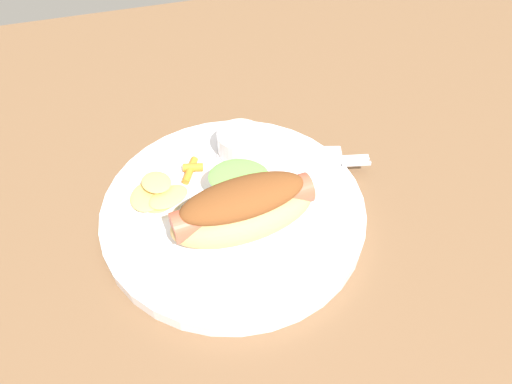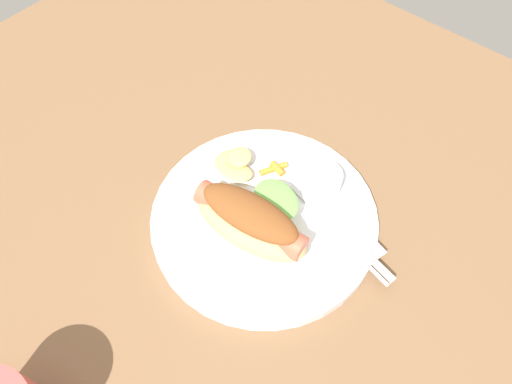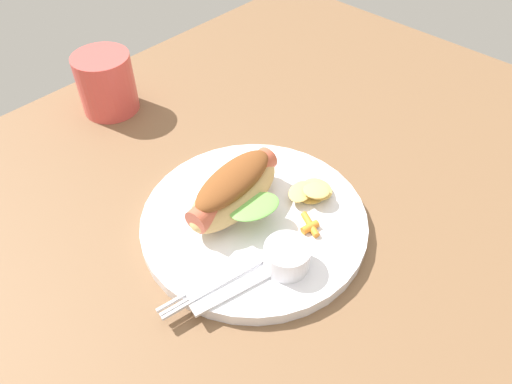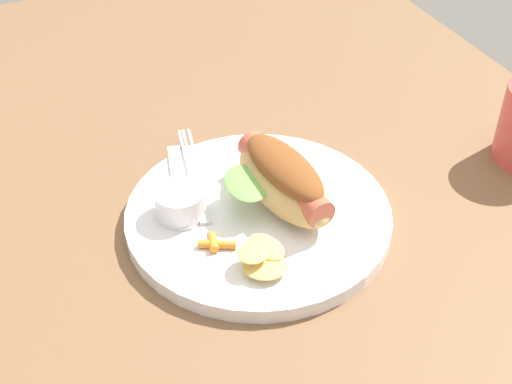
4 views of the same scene
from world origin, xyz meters
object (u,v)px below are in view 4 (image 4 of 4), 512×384
(fork, at_px, (194,176))
(hot_dog, at_px, (283,179))
(plate, at_px, (258,216))
(sauce_ramekin, at_px, (179,202))
(knife, at_px, (179,186))
(chips_pile, at_px, (263,258))
(carrot_garnish, at_px, (215,244))

(fork, bearing_deg, hot_dog, -125.42)
(plate, height_order, fork, fork)
(sauce_ramekin, bearing_deg, hot_dog, -103.44)
(knife, bearing_deg, hot_dog, -111.59)
(plate, xyz_separation_m, sauce_ramekin, (0.03, 0.07, 0.02))
(chips_pile, relative_size, carrot_garnish, 1.86)
(sauce_ramekin, xyz_separation_m, fork, (0.05, -0.03, -0.01))
(chips_pile, bearing_deg, knife, 13.06)
(sauce_ramekin, distance_m, knife, 0.04)
(fork, height_order, knife, same)
(carrot_garnish, bearing_deg, fork, -9.91)
(hot_dog, xyz_separation_m, sauce_ramekin, (0.02, 0.10, -0.01))
(fork, distance_m, chips_pile, 0.15)
(hot_dog, distance_m, sauce_ramekin, 0.10)
(carrot_garnish, bearing_deg, sauce_ramekin, 13.33)
(fork, height_order, chips_pile, chips_pile)
(hot_dog, bearing_deg, plate, 90.47)
(knife, xyz_separation_m, carrot_garnish, (-0.10, -0.00, 0.00))
(hot_dog, xyz_separation_m, fork, (0.07, 0.07, -0.03))
(hot_dog, height_order, sauce_ramekin, hot_dog)
(knife, relative_size, chips_pile, 2.10)
(chips_pile, bearing_deg, sauce_ramekin, 24.35)
(chips_pile, bearing_deg, plate, -20.93)
(sauce_ramekin, bearing_deg, fork, -33.84)
(plate, distance_m, fork, 0.09)
(plate, height_order, carrot_garnish, carrot_garnish)
(plate, bearing_deg, knife, 41.53)
(knife, distance_m, chips_pile, 0.14)
(plate, bearing_deg, fork, 27.49)
(carrot_garnish, bearing_deg, plate, -61.78)
(chips_pile, bearing_deg, carrot_garnish, 37.45)
(hot_dog, distance_m, carrot_garnish, 0.10)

